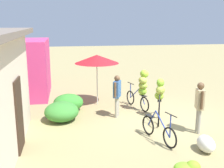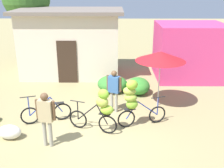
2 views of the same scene
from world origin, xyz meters
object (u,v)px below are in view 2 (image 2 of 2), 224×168
(person_bystander, at_px, (46,114))
(shop_pink, at_px, (189,51))
(bicycle_near_pile, at_px, (101,108))
(bicycle_center_loaded, at_px, (134,99))
(market_umbrella, at_px, (161,56))
(building_low, at_px, (71,42))
(produce_sack, at_px, (10,132))
(person_vendor, at_px, (114,87))
(bicycle_leftmost, at_px, (46,113))

(person_bystander, bearing_deg, shop_pink, 48.54)
(shop_pink, relative_size, bicycle_near_pile, 2.06)
(shop_pink, distance_m, bicycle_center_loaded, 6.00)
(market_umbrella, relative_size, person_bystander, 1.29)
(building_low, relative_size, bicycle_center_loaded, 3.17)
(bicycle_near_pile, bearing_deg, shop_pink, 53.53)
(market_umbrella, bearing_deg, person_bystander, -141.80)
(produce_sack, bearing_deg, market_umbrella, 26.74)
(produce_sack, bearing_deg, bicycle_center_loaded, 11.80)
(bicycle_near_pile, height_order, person_vendor, person_vendor)
(shop_pink, bearing_deg, bicycle_leftmost, -140.80)
(building_low, bearing_deg, bicycle_leftmost, -91.13)
(market_umbrella, xyz_separation_m, bicycle_leftmost, (-3.96, -1.37, -1.61))
(market_umbrella, xyz_separation_m, person_bystander, (-3.57, -2.81, -0.94))
(bicycle_center_loaded, bearing_deg, shop_pink, 59.24)
(market_umbrella, relative_size, produce_sack, 3.04)
(building_low, xyz_separation_m, person_bystander, (0.28, -6.73, -0.64))
(produce_sack, bearing_deg, bicycle_near_pile, 8.29)
(person_bystander, bearing_deg, market_umbrella, 38.20)
(building_low, height_order, produce_sack, building_low)
(shop_pink, bearing_deg, bicycle_center_loaded, -120.76)
(produce_sack, xyz_separation_m, person_vendor, (3.14, 1.89, 0.74))
(shop_pink, height_order, bicycle_near_pile, shop_pink)
(bicycle_center_loaded, relative_size, person_vendor, 1.04)
(building_low, bearing_deg, bicycle_center_loaded, -63.31)
(bicycle_leftmost, distance_m, person_vendor, 2.50)
(person_vendor, bearing_deg, shop_pink, 47.61)
(building_low, bearing_deg, shop_pink, -4.14)
(bicycle_center_loaded, bearing_deg, bicycle_near_pile, -159.31)
(bicycle_leftmost, bearing_deg, market_umbrella, 19.03)
(shop_pink, distance_m, market_umbrella, 4.08)
(building_low, bearing_deg, bicycle_near_pile, -73.44)
(produce_sack, bearing_deg, building_low, 81.33)
(shop_pink, bearing_deg, market_umbrella, -119.78)
(person_vendor, bearing_deg, market_umbrella, 17.77)
(person_vendor, height_order, person_bystander, person_bystander)
(produce_sack, height_order, person_bystander, person_bystander)
(bicycle_leftmost, distance_m, produce_sack, 1.38)
(bicycle_leftmost, relative_size, bicycle_center_loaded, 0.99)
(bicycle_leftmost, distance_m, person_bystander, 1.64)
(market_umbrella, relative_size, bicycle_center_loaded, 1.30)
(building_low, height_order, market_umbrella, building_low)
(person_vendor, bearing_deg, person_bystander, -129.75)
(produce_sack, relative_size, person_bystander, 0.42)
(bicycle_near_pile, height_order, bicycle_center_loaded, bicycle_center_loaded)
(bicycle_near_pile, bearing_deg, building_low, 106.56)
(building_low, height_order, bicycle_near_pile, building_low)
(building_low, relative_size, bicycle_near_pile, 3.34)
(market_umbrella, height_order, bicycle_center_loaded, market_umbrella)
(bicycle_near_pile, relative_size, person_bystander, 0.94)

